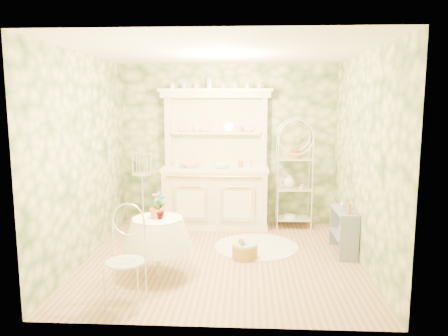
{
  "coord_description": "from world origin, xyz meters",
  "views": [
    {
      "loc": [
        0.32,
        -5.58,
        2.07
      ],
      "look_at": [
        0.0,
        0.5,
        1.15
      ],
      "focal_mm": 35.0,
      "sensor_mm": 36.0,
      "label": 1
    }
  ],
  "objects_px": {
    "side_shelf": "(344,232)",
    "floor_basket": "(245,250)",
    "kitchen_dresser": "(215,159)",
    "round_table": "(158,251)",
    "cafe_chair": "(125,268)",
    "birdcage_stand": "(142,184)",
    "bakers_rack": "(294,177)"
  },
  "relations": [
    {
      "from": "side_shelf",
      "to": "floor_basket",
      "type": "height_order",
      "value": "side_shelf"
    },
    {
      "from": "side_shelf",
      "to": "cafe_chair",
      "type": "xyz_separation_m",
      "value": [
        -2.58,
        -1.68,
        0.09
      ]
    },
    {
      "from": "cafe_chair",
      "to": "floor_basket",
      "type": "distance_m",
      "value": 1.87
    },
    {
      "from": "bakers_rack",
      "to": "floor_basket",
      "type": "xyz_separation_m",
      "value": [
        -0.8,
        -1.54,
        -0.73
      ]
    },
    {
      "from": "round_table",
      "to": "birdcage_stand",
      "type": "xyz_separation_m",
      "value": [
        -0.66,
        1.98,
        0.44
      ]
    },
    {
      "from": "side_shelf",
      "to": "birdcage_stand",
      "type": "relative_size",
      "value": 0.47
    },
    {
      "from": "cafe_chair",
      "to": "birdcage_stand",
      "type": "bearing_deg",
      "value": 105.92
    },
    {
      "from": "side_shelf",
      "to": "cafe_chair",
      "type": "distance_m",
      "value": 3.08
    },
    {
      "from": "kitchen_dresser",
      "to": "birdcage_stand",
      "type": "height_order",
      "value": "kitchen_dresser"
    },
    {
      "from": "cafe_chair",
      "to": "birdcage_stand",
      "type": "relative_size",
      "value": 0.51
    },
    {
      "from": "round_table",
      "to": "birdcage_stand",
      "type": "height_order",
      "value": "birdcage_stand"
    },
    {
      "from": "bakers_rack",
      "to": "cafe_chair",
      "type": "distance_m",
      "value": 3.59
    },
    {
      "from": "round_table",
      "to": "cafe_chair",
      "type": "distance_m",
      "value": 0.77
    },
    {
      "from": "kitchen_dresser",
      "to": "birdcage_stand",
      "type": "bearing_deg",
      "value": -172.41
    },
    {
      "from": "round_table",
      "to": "floor_basket",
      "type": "bearing_deg",
      "value": 32.07
    },
    {
      "from": "kitchen_dresser",
      "to": "round_table",
      "type": "height_order",
      "value": "kitchen_dresser"
    },
    {
      "from": "cafe_chair",
      "to": "side_shelf",
      "type": "bearing_deg",
      "value": 39.2
    },
    {
      "from": "birdcage_stand",
      "to": "floor_basket",
      "type": "xyz_separation_m",
      "value": [
        1.69,
        -1.33,
        -0.63
      ]
    },
    {
      "from": "floor_basket",
      "to": "birdcage_stand",
      "type": "bearing_deg",
      "value": 141.71
    },
    {
      "from": "bakers_rack",
      "to": "floor_basket",
      "type": "distance_m",
      "value": 1.88
    },
    {
      "from": "cafe_chair",
      "to": "birdcage_stand",
      "type": "height_order",
      "value": "birdcage_stand"
    },
    {
      "from": "side_shelf",
      "to": "floor_basket",
      "type": "distance_m",
      "value": 1.4
    },
    {
      "from": "side_shelf",
      "to": "floor_basket",
      "type": "bearing_deg",
      "value": -172.03
    },
    {
      "from": "bakers_rack",
      "to": "birdcage_stand",
      "type": "xyz_separation_m",
      "value": [
        -2.49,
        -0.2,
        -0.1
      ]
    },
    {
      "from": "bakers_rack",
      "to": "cafe_chair",
      "type": "relative_size",
      "value": 2.21
    },
    {
      "from": "kitchen_dresser",
      "to": "floor_basket",
      "type": "relative_size",
      "value": 6.37
    },
    {
      "from": "side_shelf",
      "to": "birdcage_stand",
      "type": "xyz_separation_m",
      "value": [
        -3.05,
        1.05,
        0.45
      ]
    },
    {
      "from": "cafe_chair",
      "to": "floor_basket",
      "type": "xyz_separation_m",
      "value": [
        1.22,
        1.39,
        -0.27
      ]
    },
    {
      "from": "kitchen_dresser",
      "to": "cafe_chair",
      "type": "xyz_separation_m",
      "value": [
        -0.72,
        -2.88,
        -0.76
      ]
    },
    {
      "from": "round_table",
      "to": "cafe_chair",
      "type": "relative_size",
      "value": 0.79
    },
    {
      "from": "bakers_rack",
      "to": "side_shelf",
      "type": "xyz_separation_m",
      "value": [
        0.56,
        -1.25,
        -0.55
      ]
    },
    {
      "from": "bakers_rack",
      "to": "birdcage_stand",
      "type": "bearing_deg",
      "value": -175.89
    }
  ]
}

